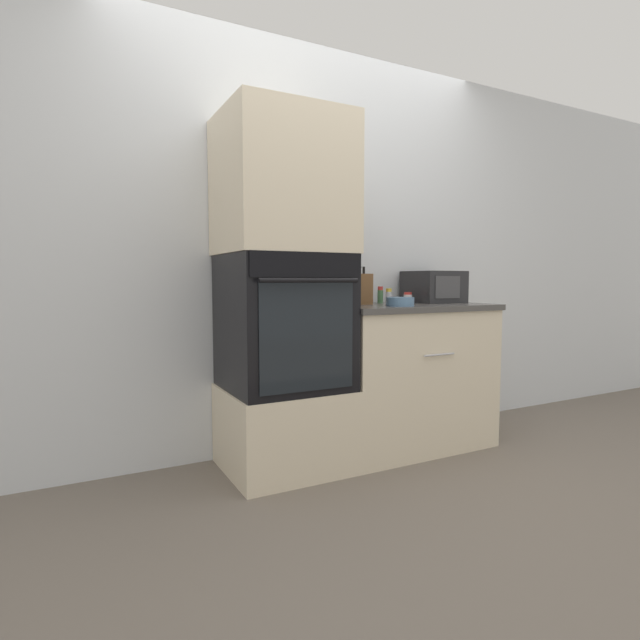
{
  "coord_description": "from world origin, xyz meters",
  "views": [
    {
      "loc": [
        -1.42,
        -2.22,
        1.05
      ],
      "look_at": [
        -0.15,
        0.21,
        0.84
      ],
      "focal_mm": 28.0,
      "sensor_mm": 36.0,
      "label": 1
    }
  ],
  "objects_px": {
    "wall_oven": "(284,322)",
    "bowl": "(400,302)",
    "knife_block": "(360,289)",
    "condiment_jar_far": "(380,295)",
    "condiment_jar_near": "(408,298)",
    "microwave": "(434,287)",
    "condiment_jar_mid": "(389,296)"
  },
  "relations": [
    {
      "from": "wall_oven",
      "to": "condiment_jar_near",
      "type": "bearing_deg",
      "value": 6.18
    },
    {
      "from": "condiment_jar_mid",
      "to": "condiment_jar_near",
      "type": "bearing_deg",
      "value": 9.85
    },
    {
      "from": "microwave",
      "to": "knife_block",
      "type": "bearing_deg",
      "value": 177.97
    },
    {
      "from": "wall_oven",
      "to": "bowl",
      "type": "bearing_deg",
      "value": -13.36
    },
    {
      "from": "condiment_jar_near",
      "to": "condiment_jar_far",
      "type": "height_order",
      "value": "condiment_jar_far"
    },
    {
      "from": "wall_oven",
      "to": "knife_block",
      "type": "xyz_separation_m",
      "value": [
        0.58,
        0.14,
        0.17
      ]
    },
    {
      "from": "condiment_jar_far",
      "to": "knife_block",
      "type": "bearing_deg",
      "value": -162.62
    },
    {
      "from": "condiment_jar_mid",
      "to": "condiment_jar_far",
      "type": "relative_size",
      "value": 0.91
    },
    {
      "from": "knife_block",
      "to": "condiment_jar_near",
      "type": "bearing_deg",
      "value": -6.13
    },
    {
      "from": "knife_block",
      "to": "condiment_jar_far",
      "type": "relative_size",
      "value": 2.14
    },
    {
      "from": "bowl",
      "to": "knife_block",
      "type": "bearing_deg",
      "value": 106.83
    },
    {
      "from": "bowl",
      "to": "condiment_jar_mid",
      "type": "height_order",
      "value": "condiment_jar_mid"
    },
    {
      "from": "condiment_jar_mid",
      "to": "condiment_jar_far",
      "type": "bearing_deg",
      "value": 79.01
    },
    {
      "from": "condiment_jar_far",
      "to": "microwave",
      "type": "bearing_deg",
      "value": -12.27
    },
    {
      "from": "bowl",
      "to": "wall_oven",
      "type": "bearing_deg",
      "value": 166.64
    },
    {
      "from": "condiment_jar_near",
      "to": "condiment_jar_mid",
      "type": "relative_size",
      "value": 0.73
    },
    {
      "from": "bowl",
      "to": "condiment_jar_far",
      "type": "height_order",
      "value": "condiment_jar_far"
    },
    {
      "from": "microwave",
      "to": "condiment_jar_mid",
      "type": "relative_size",
      "value": 3.31
    },
    {
      "from": "wall_oven",
      "to": "bowl",
      "type": "relative_size",
      "value": 4.5
    },
    {
      "from": "microwave",
      "to": "bowl",
      "type": "bearing_deg",
      "value": -150.33
    },
    {
      "from": "knife_block",
      "to": "condiment_jar_far",
      "type": "bearing_deg",
      "value": 17.38
    },
    {
      "from": "condiment_jar_near",
      "to": "condiment_jar_far",
      "type": "distance_m",
      "value": 0.18
    },
    {
      "from": "microwave",
      "to": "bowl",
      "type": "distance_m",
      "value": 0.56
    },
    {
      "from": "bowl",
      "to": "condiment_jar_mid",
      "type": "distance_m",
      "value": 0.24
    },
    {
      "from": "wall_oven",
      "to": "condiment_jar_mid",
      "type": "height_order",
      "value": "wall_oven"
    },
    {
      "from": "knife_block",
      "to": "condiment_jar_mid",
      "type": "distance_m",
      "value": 0.19
    },
    {
      "from": "wall_oven",
      "to": "condiment_jar_mid",
      "type": "relative_size",
      "value": 7.39
    },
    {
      "from": "bowl",
      "to": "condiment_jar_near",
      "type": "xyz_separation_m",
      "value": [
        0.26,
        0.26,
        0.01
      ]
    },
    {
      "from": "knife_block",
      "to": "condiment_jar_mid",
      "type": "relative_size",
      "value": 2.36
    },
    {
      "from": "wall_oven",
      "to": "condiment_jar_near",
      "type": "xyz_separation_m",
      "value": [
        0.93,
        0.1,
        0.11
      ]
    },
    {
      "from": "condiment_jar_mid",
      "to": "condiment_jar_far",
      "type": "height_order",
      "value": "condiment_jar_far"
    },
    {
      "from": "microwave",
      "to": "bowl",
      "type": "relative_size",
      "value": 2.02
    }
  ]
}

